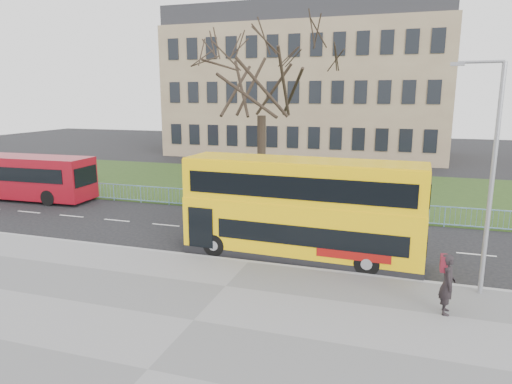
% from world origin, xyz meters
% --- Properties ---
extents(ground, '(120.00, 120.00, 0.00)m').
position_xyz_m(ground, '(0.00, 0.00, 0.00)').
color(ground, black).
rests_on(ground, ground).
extents(pavement, '(80.00, 10.50, 0.12)m').
position_xyz_m(pavement, '(0.00, -6.75, 0.06)').
color(pavement, slate).
rests_on(pavement, ground).
extents(kerb, '(80.00, 0.20, 0.14)m').
position_xyz_m(kerb, '(0.00, -1.55, 0.07)').
color(kerb, gray).
rests_on(kerb, ground).
extents(grass_verge, '(80.00, 15.40, 0.08)m').
position_xyz_m(grass_verge, '(0.00, 14.30, 0.04)').
color(grass_verge, '#213814').
rests_on(grass_verge, ground).
extents(guard_railing, '(40.00, 0.12, 1.10)m').
position_xyz_m(guard_railing, '(0.00, 6.60, 0.55)').
color(guard_railing, '#71A2C9').
rests_on(guard_railing, ground).
extents(bare_tree, '(8.95, 8.95, 12.79)m').
position_xyz_m(bare_tree, '(-3.00, 10.00, 6.47)').
color(bare_tree, black).
rests_on(bare_tree, grass_verge).
extents(civic_building, '(30.00, 15.00, 14.00)m').
position_xyz_m(civic_building, '(-5.00, 35.00, 7.00)').
color(civic_building, '#866E55').
rests_on(civic_building, ground).
extents(yellow_bus, '(9.91, 2.74, 4.12)m').
position_xyz_m(yellow_bus, '(1.84, -0.17, 2.21)').
color(yellow_bus, yellow).
rests_on(yellow_bus, ground).
extents(red_bus, '(10.89, 2.79, 2.85)m').
position_xyz_m(red_bus, '(-18.50, 5.17, 1.52)').
color(red_bus, maroon).
rests_on(red_bus, ground).
extents(pedestrian, '(0.46, 0.70, 1.91)m').
position_xyz_m(pedestrian, '(7.23, -3.94, 1.08)').
color(pedestrian, black).
rests_on(pedestrian, pavement).
extents(street_lamp, '(1.63, 0.33, 7.68)m').
position_xyz_m(street_lamp, '(8.39, -1.99, 4.33)').
color(street_lamp, gray).
rests_on(street_lamp, pavement).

